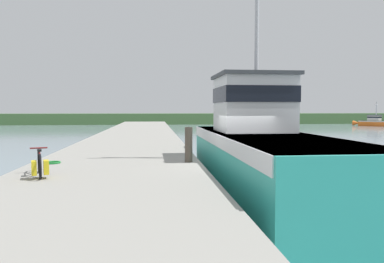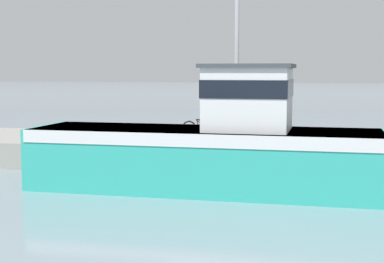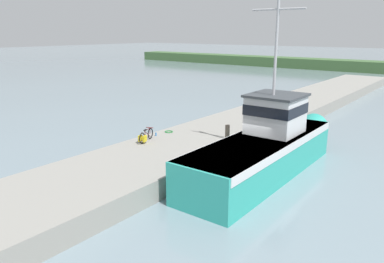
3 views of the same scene
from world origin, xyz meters
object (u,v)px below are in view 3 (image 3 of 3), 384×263
Objects in this scene: fishing_boat_main at (268,146)px; water_bottle_by_bike at (156,134)px; mooring_post at (227,135)px; bicycle_touring at (145,136)px.

fishing_boat_main is 6.83m from water_bottle_by_bike.
fishing_boat_main is at bearing 9.00° from water_bottle_by_bike.
mooring_post is at bearing 12.29° from water_bottle_by_bike.
bicycle_touring is 1.37m from water_bottle_by_bike.
water_bottle_by_bike is (-6.74, -1.07, -0.30)m from fishing_boat_main.
fishing_boat_main is 6.79m from bicycle_touring.
water_bottle_by_bike is at bearing -167.71° from mooring_post.
mooring_post is 4.51m from water_bottle_by_bike.
mooring_post is at bearing -177.58° from fishing_boat_main.
fishing_boat_main is 11.42× the size of mooring_post.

